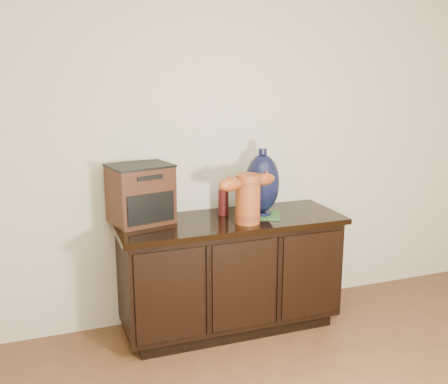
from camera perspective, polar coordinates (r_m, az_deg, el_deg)
name	(u,v)px	position (r m, az deg, el deg)	size (l,w,h in m)	color
sideboard	(230,272)	(3.48, 0.63, -8.75)	(1.46, 0.56, 0.75)	black
terracotta_vessel	(248,196)	(3.23, 2.61, -0.41)	(0.44, 0.20, 0.31)	#9C481C
tv_radio	(141,194)	(3.28, -9.07, -0.19)	(0.42, 0.37, 0.37)	#36190D
green_mat	(262,215)	(3.44, 4.12, -2.48)	(0.23, 0.23, 0.01)	#2E602B
lamp_base	(262,183)	(3.39, 4.18, 0.93)	(0.30, 0.30, 0.43)	black
spray_can	(223,200)	(3.42, -0.08, -0.88)	(0.07, 0.07, 0.20)	#601110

